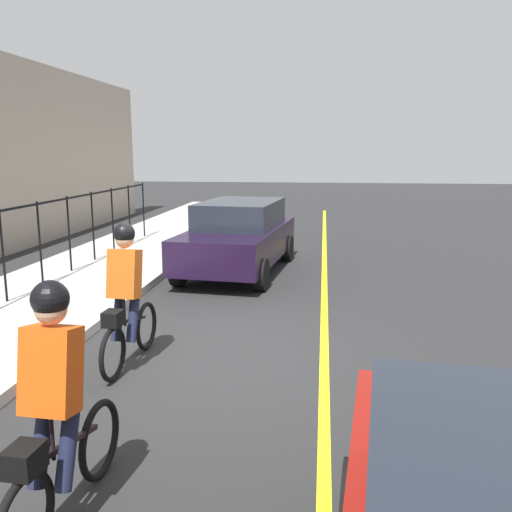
{
  "coord_description": "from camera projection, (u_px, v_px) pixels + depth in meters",
  "views": [
    {
      "loc": [
        -6.78,
        -1.54,
        2.69
      ],
      "look_at": [
        1.83,
        -0.47,
        1.0
      ],
      "focal_mm": 38.12,
      "sensor_mm": 36.0,
      "label": 1
    }
  ],
  "objects": [
    {
      "name": "cyclist_follow",
      "position": [
        56.0,
        408.0,
        3.81
      ],
      "size": [
        1.71,
        0.38,
        1.83
      ],
      "rotation": [
        0.0,
        0.0,
        -0.06
      ],
      "color": "black",
      "rests_on": "ground"
    },
    {
      "name": "ground_plane",
      "position": [
        205.0,
        354.0,
        7.3
      ],
      "size": [
        80.0,
        80.0,
        0.0
      ],
      "primitive_type": "plane",
      "color": "#262627"
    },
    {
      "name": "cyclist_lead",
      "position": [
        126.0,
        296.0,
        6.72
      ],
      "size": [
        1.71,
        0.38,
        1.83
      ],
      "rotation": [
        0.0,
        0.0,
        -0.06
      ],
      "color": "black",
      "rests_on": "ground"
    },
    {
      "name": "parked_sedan_rear",
      "position": [
        239.0,
        236.0,
        12.1
      ],
      "size": [
        4.56,
        2.28,
        1.58
      ],
      "rotation": [
        0.0,
        0.0,
        3.04
      ],
      "color": "black",
      "rests_on": "ground"
    },
    {
      "name": "traffic_cone_far",
      "position": [
        38.0,
        365.0,
        6.21
      ],
      "size": [
        0.36,
        0.36,
        0.54
      ],
      "primitive_type": "cone",
      "color": "#F95114",
      "rests_on": "ground"
    },
    {
      "name": "lane_line_centre",
      "position": [
        324.0,
        359.0,
        7.11
      ],
      "size": [
        36.0,
        0.12,
        0.01
      ],
      "primitive_type": "cube",
      "color": "yellow",
      "rests_on": "ground"
    }
  ]
}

